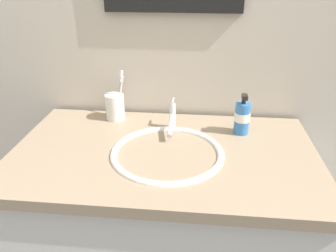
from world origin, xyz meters
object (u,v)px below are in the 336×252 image
Objects in this scene: faucet at (172,119)px; toothbrush_white at (120,95)px; toothbrush_cup at (115,107)px; soap_dispenser at (242,117)px; toothbrush_purple at (120,91)px.

toothbrush_white is at bearing 158.04° from faucet.
soap_dispenser is at bearing -9.06° from toothbrush_cup.
faucet is 1.63× the size of toothbrush_cup.
faucet is at bearing -178.66° from soap_dispenser.
toothbrush_purple is at bearing 59.53° from toothbrush_cup.
toothbrush_cup is 0.59× the size of toothbrush_white.
soap_dispenser is at bearing -12.99° from toothbrush_purple.
toothbrush_white reaches higher than toothbrush_cup.
toothbrush_white reaches higher than faucet.
toothbrush_purple reaches higher than toothbrush_white.
toothbrush_cup is at bearing -177.57° from toothbrush_white.
soap_dispenser is at bearing -9.64° from toothbrush_white.
soap_dispenser is (0.49, -0.11, -0.05)m from toothbrush_purple.
toothbrush_purple reaches higher than soap_dispenser.
toothbrush_cup is at bearing 160.33° from faucet.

